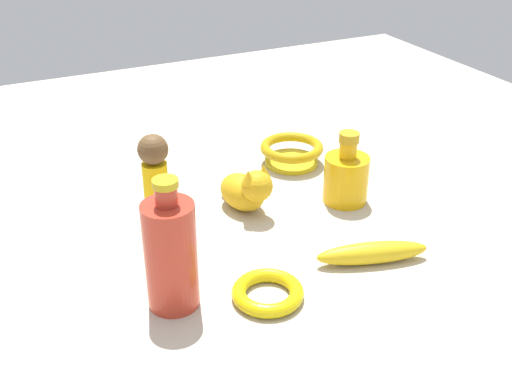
{
  "coord_description": "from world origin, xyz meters",
  "views": [
    {
      "loc": [
        0.41,
        0.85,
        0.59
      ],
      "look_at": [
        0.0,
        0.0,
        0.07
      ],
      "focal_mm": 44.11,
      "sensor_mm": 36.0,
      "label": 1
    }
  ],
  "objects": [
    {
      "name": "ground",
      "position": [
        0.0,
        0.0,
        0.0
      ],
      "size": [
        2.0,
        2.0,
        0.0
      ],
      "primitive_type": "plane",
      "color": "#BCB29E"
    },
    {
      "name": "nail_polish_jar",
      "position": [
        0.12,
        -0.2,
        0.02
      ],
      "size": [
        0.03,
        0.03,
        0.04
      ],
      "color": "maroon",
      "rests_on": "ground"
    },
    {
      "name": "bangle",
      "position": [
        0.07,
        0.19,
        0.01
      ],
      "size": [
        0.11,
        0.11,
        0.02
      ],
      "primitive_type": "torus",
      "color": "#DBC20D",
      "rests_on": "ground"
    },
    {
      "name": "banana",
      "position": [
        -0.12,
        0.18,
        0.02
      ],
      "size": [
        0.19,
        0.09,
        0.04
      ],
      "primitive_type": "ellipsoid",
      "rotation": [
        0.0,
        0.0,
        2.85
      ],
      "color": "gold",
      "rests_on": "ground"
    },
    {
      "name": "bowl",
      "position": [
        -0.18,
        -0.2,
        0.03
      ],
      "size": [
        0.13,
        0.13,
        0.05
      ],
      "color": "gold",
      "rests_on": "ground"
    },
    {
      "name": "person_figure_adult",
      "position": [
        0.16,
        -0.06,
        0.1
      ],
      "size": [
        0.05,
        0.05,
        0.18
      ],
      "color": "yellow",
      "rests_on": "ground"
    },
    {
      "name": "cat_figurine",
      "position": [
        -0.01,
        -0.06,
        0.04
      ],
      "size": [
        0.09,
        0.14,
        0.1
      ],
      "color": "gold",
      "rests_on": "ground"
    },
    {
      "name": "bottle_short",
      "position": [
        -0.2,
        -0.02,
        0.05
      ],
      "size": [
        0.08,
        0.08,
        0.14
      ],
      "color": "gold",
      "rests_on": "ground"
    },
    {
      "name": "bottle_tall",
      "position": [
        0.2,
        0.14,
        0.09
      ],
      "size": [
        0.08,
        0.08,
        0.21
      ],
      "color": "#BB3625",
      "rests_on": "ground"
    }
  ]
}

